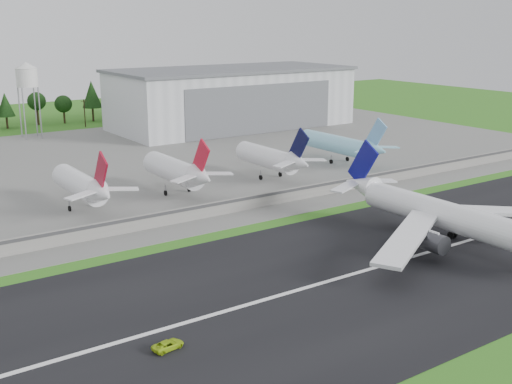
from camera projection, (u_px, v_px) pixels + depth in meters
ground at (382, 297)px, 106.53m from camera, size 600.00×600.00×0.00m
runway at (342, 278)px, 114.49m from camera, size 320.00×60.00×0.10m
runway_centerline at (342, 277)px, 114.47m from camera, size 220.00×1.00×0.02m
apron at (107, 166)px, 202.14m from camera, size 320.00×150.00×0.10m
blast_fence at (213, 209)px, 149.88m from camera, size 240.00×0.61×3.50m
hangar_east at (232, 98)px, 275.68m from camera, size 102.00×47.00×25.20m
water_tower at (27, 75)px, 244.89m from camera, size 8.40×8.40×29.40m
utility_poles at (34, 132)px, 265.90m from camera, size 230.00×3.00×12.00m
treeline at (24, 127)px, 277.86m from camera, size 320.00×16.00×22.00m
main_airliner at (453, 224)px, 128.90m from camera, size 57.29×59.01×18.17m
ground_vehicle at (168, 345)px, 89.25m from camera, size 4.91×2.78×1.29m
parked_jet_red_a at (84, 186)px, 153.46m from camera, size 7.36×31.29×16.73m
parked_jet_red_b at (179, 171)px, 167.42m from camera, size 7.36×31.29×16.94m
parked_jet_navy at (274, 158)px, 184.09m from camera, size 7.36×31.29×16.79m
parked_jet_skyblue at (343, 145)px, 205.08m from camera, size 7.36×37.29×16.65m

